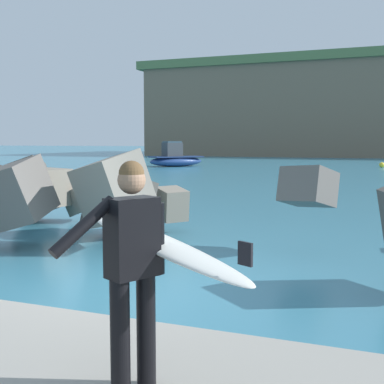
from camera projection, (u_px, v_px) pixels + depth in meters
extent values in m
plane|color=teal|center=(119.00, 285.00, 7.67)|extent=(400.00, 400.00, 0.00)
cube|color=#4C4944|center=(31.00, 188.00, 13.81)|extent=(1.70, 1.52, 1.80)
cube|color=gray|center=(172.00, 204.00, 12.11)|extent=(0.99, 0.98, 0.82)
cube|color=gray|center=(46.00, 188.00, 13.25)|extent=(1.10, 1.22, 0.98)
cube|color=#605B56|center=(308.00, 187.00, 9.76)|extent=(1.14, 1.18, 0.89)
cube|color=slate|center=(80.00, 200.00, 13.70)|extent=(0.94, 0.82, 0.92)
cube|color=#4C4944|center=(119.00, 202.00, 11.63)|extent=(1.63, 1.78, 1.52)
cube|color=slate|center=(114.00, 189.00, 10.10)|extent=(1.64, 1.51, 1.62)
cube|color=#605B56|center=(8.00, 196.00, 10.12)|extent=(1.80, 1.54, 1.66)
cylinder|color=black|center=(120.00, 338.00, 3.81)|extent=(0.15, 0.15, 0.90)
cylinder|color=black|center=(146.00, 330.00, 3.97)|extent=(0.15, 0.15, 0.90)
cube|color=black|center=(132.00, 237.00, 3.82)|extent=(0.37, 0.44, 0.60)
sphere|color=#A87A5B|center=(132.00, 180.00, 3.77)|extent=(0.21, 0.21, 0.21)
sphere|color=brown|center=(132.00, 173.00, 3.77)|extent=(0.19, 0.19, 0.19)
cylinder|color=black|center=(83.00, 226.00, 3.59)|extent=(0.32, 0.51, 0.41)
cylinder|color=black|center=(159.00, 238.00, 3.99)|extent=(0.09, 0.09, 0.56)
ellipsoid|color=white|center=(158.00, 243.00, 4.11)|extent=(2.03, 1.27, 0.37)
cube|color=black|center=(245.00, 254.00, 3.40)|extent=(0.12, 0.07, 0.16)
ellipsoid|color=navy|center=(176.00, 161.00, 43.76)|extent=(4.60, 5.03, 0.87)
cube|color=navy|center=(176.00, 157.00, 43.72)|extent=(4.23, 4.63, 0.10)
cube|color=#33383D|center=(172.00, 150.00, 43.48)|extent=(1.83, 1.88, 1.17)
cube|color=#334C5B|center=(172.00, 142.00, 43.42)|extent=(1.65, 1.69, 0.12)
sphere|color=yellow|center=(382.00, 165.00, 42.00)|extent=(0.44, 0.44, 0.44)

